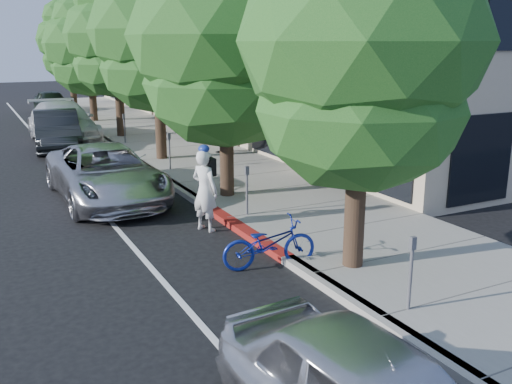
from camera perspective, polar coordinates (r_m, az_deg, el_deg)
ground at (r=12.71m, az=0.89°, el=-5.57°), size 120.00×120.00×0.00m
sidewalk at (r=20.59m, az=-3.95°, el=2.57°), size 4.60×56.00×0.15m
curb at (r=19.82m, az=-10.06°, el=1.90°), size 0.30×56.00×0.15m
curb_red_segment at (r=13.52m, az=-1.11°, el=-3.96°), size 0.32×4.00×0.15m
storefront_building at (r=32.33m, az=0.92°, el=13.16°), size 10.00×36.00×7.00m
street_tree_0 at (r=10.72m, az=10.60°, el=14.03°), size 4.59×4.59×7.09m
street_tree_1 at (r=15.90m, az=-3.10°, el=15.00°), size 5.33×5.33×7.53m
street_tree_2 at (r=21.52m, az=-9.92°, el=15.39°), size 4.91×4.91×7.72m
street_tree_3 at (r=27.30m, az=-13.86°, el=14.89°), size 4.65×4.65×7.56m
street_tree_4 at (r=33.15m, az=-16.36°, el=13.92°), size 4.97×4.97×7.11m
street_tree_5 at (r=39.05m, az=-18.17°, el=14.18°), size 4.11×4.11×7.17m
cyclist at (r=13.63m, az=-5.13°, el=0.15°), size 0.75×0.86×1.98m
bicycle at (r=11.47m, az=1.34°, el=-5.16°), size 2.03×0.98×1.02m
silver_suv at (r=16.77m, az=-14.78°, el=1.77°), size 2.69×5.69×1.57m
dark_sedan at (r=25.49m, az=-19.32°, el=5.85°), size 2.24×5.15×1.65m
white_pickup at (r=27.21m, az=-18.77°, el=6.57°), size 2.58×6.20×1.79m
dark_suv_far at (r=38.67m, az=-19.76°, el=8.47°), size 1.96×4.40×1.47m
pedestrian at (r=22.75m, az=-3.66°, el=6.31°), size 1.14×1.10×1.85m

